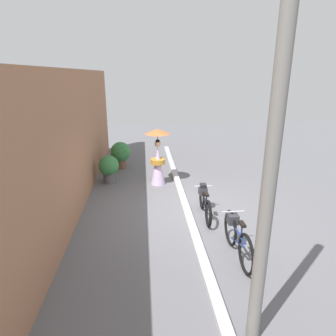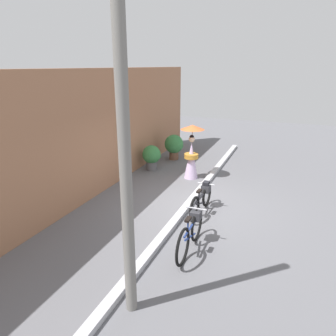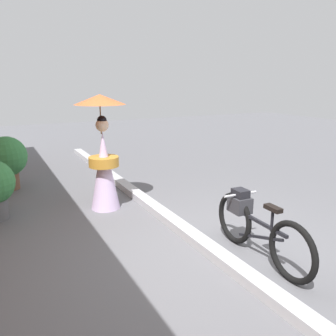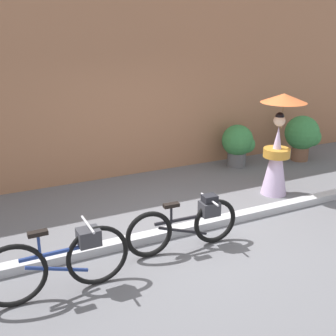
# 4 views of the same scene
# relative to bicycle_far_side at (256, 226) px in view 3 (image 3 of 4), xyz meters

# --- Properties ---
(ground_plane) EXTENTS (30.00, 30.00, 0.00)m
(ground_plane) POSITION_rel_bicycle_far_side_xyz_m (0.31, 0.44, -0.40)
(ground_plane) COLOR slate
(sidewalk_curb) EXTENTS (14.00, 0.20, 0.12)m
(sidewalk_curb) POSITION_rel_bicycle_far_side_xyz_m (0.31, 0.44, -0.34)
(sidewalk_curb) COLOR #B2B2B7
(sidewalk_curb) RESTS_ON ground_plane
(bicycle_far_side) EXTENTS (1.70, 0.48, 0.76)m
(bicycle_far_side) POSITION_rel_bicycle_far_side_xyz_m (0.00, 0.00, 0.00)
(bicycle_far_side) COLOR black
(bicycle_far_side) RESTS_ON ground_plane
(person_with_parasol) EXTENTS (0.82, 0.82, 1.88)m
(person_with_parasol) POSITION_rel_bicycle_far_side_xyz_m (2.45, 1.10, 0.56)
(person_with_parasol) COLOR silver
(person_with_parasol) RESTS_ON ground_plane
(potted_plant_small) EXTENTS (0.80, 0.79, 1.05)m
(potted_plant_small) POSITION_rel_bicycle_far_side_xyz_m (4.36, 2.46, 0.21)
(potted_plant_small) COLOR brown
(potted_plant_small) RESTS_ON ground_plane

